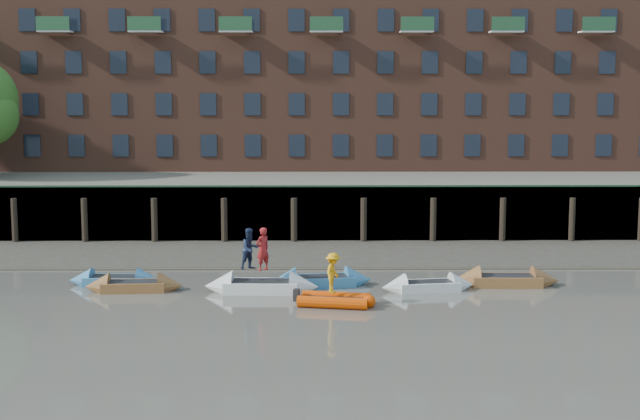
{
  "coord_description": "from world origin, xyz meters",
  "views": [
    {
      "loc": [
        -0.95,
        -28.78,
        8.59
      ],
      "look_at": [
        -0.59,
        12.0,
        3.2
      ],
      "focal_mm": 50.0,
      "sensor_mm": 36.0,
      "label": 1
    }
  ],
  "objects_px": {
    "rowboat_1": "(115,281)",
    "rowboat_2": "(134,286)",
    "rowboat_6": "(506,280)",
    "person_rower_b": "(250,249)",
    "person_rower_a": "(263,249)",
    "rib_tender": "(338,300)",
    "rowboat_3": "(261,286)",
    "person_rib_crew": "(333,273)",
    "rowboat_5": "(428,286)",
    "rowboat_4": "(321,281)"
  },
  "relations": [
    {
      "from": "rowboat_1",
      "to": "rowboat_2",
      "type": "bearing_deg",
      "value": -44.88
    },
    {
      "from": "rowboat_6",
      "to": "rowboat_1",
      "type": "bearing_deg",
      "value": -179.77
    },
    {
      "from": "person_rower_b",
      "to": "person_rower_a",
      "type": "bearing_deg",
      "value": -61.27
    },
    {
      "from": "rowboat_1",
      "to": "person_rower_b",
      "type": "distance_m",
      "value": 6.51
    },
    {
      "from": "rib_tender",
      "to": "person_rower_a",
      "type": "distance_m",
      "value": 4.34
    },
    {
      "from": "rowboat_3",
      "to": "person_rower_a",
      "type": "xyz_separation_m",
      "value": [
        0.07,
        -0.03,
        1.65
      ]
    },
    {
      "from": "rowboat_2",
      "to": "person_rib_crew",
      "type": "bearing_deg",
      "value": -20.58
    },
    {
      "from": "rowboat_2",
      "to": "rowboat_3",
      "type": "bearing_deg",
      "value": -6.17
    },
    {
      "from": "rowboat_1",
      "to": "rowboat_5",
      "type": "distance_m",
      "value": 13.98
    },
    {
      "from": "rowboat_3",
      "to": "rib_tender",
      "type": "height_order",
      "value": "rowboat_3"
    },
    {
      "from": "rowboat_6",
      "to": "person_rib_crew",
      "type": "bearing_deg",
      "value": -154.23
    },
    {
      "from": "person_rower_a",
      "to": "rowboat_2",
      "type": "bearing_deg",
      "value": -47.15
    },
    {
      "from": "person_rower_a",
      "to": "rowboat_4",
      "type": "bearing_deg",
      "value": 161.56
    },
    {
      "from": "rowboat_1",
      "to": "rowboat_2",
      "type": "height_order",
      "value": "rowboat_2"
    },
    {
      "from": "rowboat_3",
      "to": "rowboat_5",
      "type": "xyz_separation_m",
      "value": [
        7.26,
        0.21,
        -0.04
      ]
    },
    {
      "from": "rowboat_2",
      "to": "rib_tender",
      "type": "bearing_deg",
      "value": -20.82
    },
    {
      "from": "rowboat_6",
      "to": "person_rib_crew",
      "type": "xyz_separation_m",
      "value": [
        -7.82,
        -3.59,
        1.09
      ]
    },
    {
      "from": "rowboat_4",
      "to": "rib_tender",
      "type": "height_order",
      "value": "rowboat_4"
    },
    {
      "from": "person_rower_b",
      "to": "rowboat_2",
      "type": "bearing_deg",
      "value": 142.11
    },
    {
      "from": "rowboat_2",
      "to": "rowboat_5",
      "type": "relative_size",
      "value": 1.01
    },
    {
      "from": "person_rower_a",
      "to": "rowboat_5",
      "type": "bearing_deg",
      "value": 137.95
    },
    {
      "from": "rowboat_1",
      "to": "rowboat_5",
      "type": "bearing_deg",
      "value": -2.54
    },
    {
      "from": "rowboat_1",
      "to": "rowboat_3",
      "type": "xyz_separation_m",
      "value": [
        6.66,
        -1.46,
        0.04
      ]
    },
    {
      "from": "rowboat_1",
      "to": "person_rower_b",
      "type": "xyz_separation_m",
      "value": [
        6.17,
        -1.25,
        1.66
      ]
    },
    {
      "from": "rib_tender",
      "to": "person_rower_a",
      "type": "bearing_deg",
      "value": 153.24
    },
    {
      "from": "rowboat_1",
      "to": "rowboat_6",
      "type": "relative_size",
      "value": 0.87
    },
    {
      "from": "rowboat_5",
      "to": "person_rower_a",
      "type": "height_order",
      "value": "person_rower_a"
    },
    {
      "from": "rowboat_1",
      "to": "rowboat_5",
      "type": "relative_size",
      "value": 0.98
    },
    {
      "from": "rowboat_1",
      "to": "person_rib_crew",
      "type": "bearing_deg",
      "value": -19.1
    },
    {
      "from": "rowboat_4",
      "to": "person_rib_crew",
      "type": "bearing_deg",
      "value": -92.09
    },
    {
      "from": "rowboat_1",
      "to": "rowboat_2",
      "type": "distance_m",
      "value": 1.61
    },
    {
      "from": "rowboat_1",
      "to": "rowboat_6",
      "type": "distance_m",
      "value": 17.54
    },
    {
      "from": "rowboat_1",
      "to": "rib_tender",
      "type": "height_order",
      "value": "rowboat_1"
    },
    {
      "from": "rowboat_2",
      "to": "rowboat_5",
      "type": "distance_m",
      "value": 12.83
    },
    {
      "from": "rowboat_5",
      "to": "person_rower_a",
      "type": "xyz_separation_m",
      "value": [
        -7.19,
        -0.25,
        1.69
      ]
    },
    {
      "from": "rowboat_2",
      "to": "rowboat_6",
      "type": "bearing_deg",
      "value": -0.16
    },
    {
      "from": "rowboat_1",
      "to": "person_rib_crew",
      "type": "xyz_separation_m",
      "value": [
        9.71,
        -3.86,
        1.12
      ]
    },
    {
      "from": "person_rower_a",
      "to": "person_rower_b",
      "type": "relative_size",
      "value": 1.04
    },
    {
      "from": "person_rower_a",
      "to": "rib_tender",
      "type": "bearing_deg",
      "value": 98.07
    },
    {
      "from": "rowboat_1",
      "to": "rib_tender",
      "type": "xyz_separation_m",
      "value": [
        9.89,
        -3.96,
        0.02
      ]
    },
    {
      "from": "rib_tender",
      "to": "rowboat_4",
      "type": "bearing_deg",
      "value": 111.04
    },
    {
      "from": "rowboat_6",
      "to": "rib_tender",
      "type": "bearing_deg",
      "value": -153.12
    },
    {
      "from": "rowboat_2",
      "to": "person_rib_crew",
      "type": "height_order",
      "value": "person_rib_crew"
    },
    {
      "from": "rowboat_1",
      "to": "rowboat_4",
      "type": "distance_m",
      "value": 9.26
    },
    {
      "from": "rowboat_2",
      "to": "person_rower_a",
      "type": "bearing_deg",
      "value": -6.48
    },
    {
      "from": "rowboat_6",
      "to": "rib_tender",
      "type": "xyz_separation_m",
      "value": [
        -7.64,
        -3.69,
        -0.01
      ]
    },
    {
      "from": "rowboat_3",
      "to": "rib_tender",
      "type": "relative_size",
      "value": 1.57
    },
    {
      "from": "rowboat_6",
      "to": "person_rib_crew",
      "type": "height_order",
      "value": "person_rib_crew"
    },
    {
      "from": "person_rower_b",
      "to": "rowboat_5",
      "type": "bearing_deg",
      "value": -37.27
    },
    {
      "from": "rowboat_6",
      "to": "person_rib_crew",
      "type": "distance_m",
      "value": 8.68
    }
  ]
}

